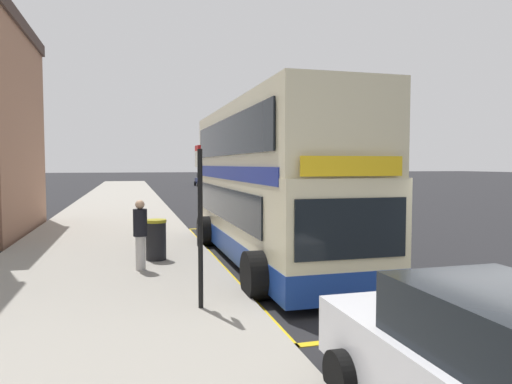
{
  "coord_description": "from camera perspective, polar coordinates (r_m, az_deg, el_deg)",
  "views": [
    {
      "loc": [
        -6.28,
        -6.39,
        2.75
      ],
      "look_at": [
        -2.3,
        8.25,
        1.85
      ],
      "focal_mm": 32.68,
      "sensor_mm": 36.0,
      "label": 1
    }
  ],
  "objects": [
    {
      "name": "bus_bay_markings",
      "position": [
        13.9,
        0.86,
        -7.99
      ],
      "size": [
        3.0,
        13.37,
        0.01
      ],
      "color": "gold",
      "rests_on": "ground"
    },
    {
      "name": "pavement_near",
      "position": [
        38.49,
        -16.25,
        -0.75
      ],
      "size": [
        6.0,
        76.0,
        0.14
      ],
      "primitive_type": "cube",
      "color": "gray",
      "rests_on": "ground"
    },
    {
      "name": "parked_car_navy_distant",
      "position": [
        31.97,
        5.11,
        -0.13
      ],
      "size": [
        2.09,
        4.2,
        1.62
      ],
      "rotation": [
        0.0,
        0.0,
        3.14
      ],
      "color": "navy",
      "rests_on": "ground"
    },
    {
      "name": "parked_car_navy_far",
      "position": [
        59.96,
        -6.42,
        1.49
      ],
      "size": [
        2.09,
        4.2,
        1.62
      ],
      "rotation": [
        0.0,
        0.0,
        3.19
      ],
      "color": "navy",
      "rests_on": "ground"
    },
    {
      "name": "bus_stop_sign",
      "position": [
        8.53,
        -6.91,
        -2.7
      ],
      "size": [
        0.09,
        0.51,
        2.96
      ],
      "color": "black",
      "rests_on": "pavement_near"
    },
    {
      "name": "double_decker_bus",
      "position": [
        13.29,
        1.52,
        0.43
      ],
      "size": [
        3.21,
        10.38,
        4.4
      ],
      "color": "beige",
      "rests_on": "ground"
    },
    {
      "name": "litter_bin",
      "position": [
        13.1,
        -12.15,
        -5.71
      ],
      "size": [
        0.58,
        0.58,
        1.11
      ],
      "color": "black",
      "rests_on": "pavement_near"
    },
    {
      "name": "ground_plane",
      "position": [
        39.0,
        -5.91,
        -0.68
      ],
      "size": [
        260.0,
        260.0,
        0.0
      ],
      "primitive_type": "plane",
      "color": "black"
    },
    {
      "name": "parked_car_white_kerbside",
      "position": [
        5.16,
        27.35,
        -19.17
      ],
      "size": [
        2.09,
        4.2,
        1.62
      ],
      "rotation": [
        0.0,
        0.0,
        0.01
      ],
      "color": "silver",
      "rests_on": "ground"
    },
    {
      "name": "pedestrian_waiting_near_sign",
      "position": [
        11.87,
        -13.98,
        -4.76
      ],
      "size": [
        0.34,
        0.34,
        1.74
      ],
      "color": "#B7B2AD",
      "rests_on": "pavement_near"
    }
  ]
}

